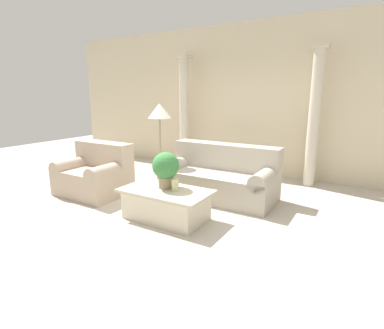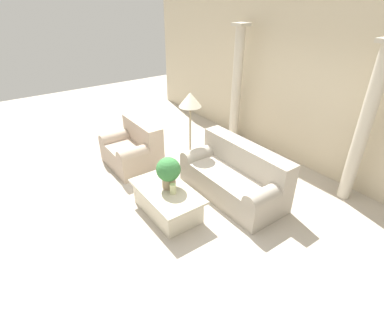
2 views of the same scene
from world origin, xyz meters
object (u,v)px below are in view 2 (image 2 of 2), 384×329
(sofa_long, at_px, (235,176))
(coffee_table, at_px, (167,201))
(potted_plant, at_px, (168,171))
(loveseat, at_px, (134,148))
(floor_lamp, at_px, (190,104))

(sofa_long, relative_size, coffee_table, 1.51)
(sofa_long, bearing_deg, potted_plant, -104.16)
(sofa_long, xyz_separation_m, potted_plant, (-0.29, -1.15, 0.37))
(loveseat, distance_m, potted_plant, 1.73)
(floor_lamp, bearing_deg, sofa_long, 6.51)
(sofa_long, bearing_deg, coffee_table, -101.07)
(sofa_long, relative_size, loveseat, 1.63)
(sofa_long, height_order, floor_lamp, floor_lamp)
(coffee_table, distance_m, potted_plant, 0.51)
(coffee_table, height_order, floor_lamp, floor_lamp)
(coffee_table, relative_size, floor_lamp, 0.80)
(potted_plant, height_order, floor_lamp, floor_lamp)
(coffee_table, bearing_deg, potted_plant, 121.02)
(sofa_long, distance_m, loveseat, 2.19)
(coffee_table, xyz_separation_m, potted_plant, (-0.05, 0.08, 0.50))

